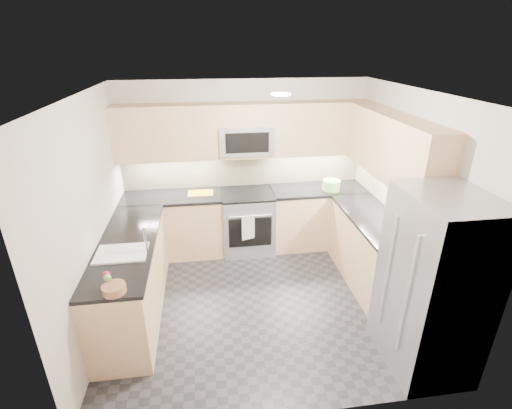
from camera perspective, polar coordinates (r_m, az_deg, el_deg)
name	(u,v)px	position (r m, az deg, el deg)	size (l,w,h in m)	color
floor	(260,299)	(4.81, 0.60, -14.36)	(3.60, 3.20, 0.00)	black
ceiling	(261,93)	(3.81, 0.77, 16.71)	(3.60, 3.20, 0.02)	beige
wall_back	(244,165)	(5.63, -1.79, 6.03)	(3.60, 0.02, 2.50)	#BCB1A3
wall_front	(293,299)	(2.80, 5.77, -14.23)	(3.60, 0.02, 2.50)	#BCB1A3
wall_left	(93,219)	(4.29, -23.85, -2.01)	(0.02, 3.20, 2.50)	#BCB1A3
wall_right	(411,200)	(4.75, 22.68, 0.64)	(0.02, 3.20, 2.50)	#BCB1A3
base_cab_back_left	(175,226)	(5.65, -12.40, -3.26)	(1.42, 0.60, 0.90)	#DCB585
base_cab_back_right	(316,217)	(5.87, 9.28, -1.93)	(1.42, 0.60, 0.90)	#DCB585
base_cab_right	(372,253)	(5.08, 17.49, -7.19)	(0.60, 1.70, 0.90)	#DCB585
base_cab_peninsula	(132,279)	(4.60, -18.54, -10.84)	(0.60, 2.00, 0.90)	#DCB585
countertop_back_left	(172,197)	(5.46, -12.83, 1.14)	(1.42, 0.63, 0.04)	black
countertop_back_right	(318,189)	(5.69, 9.59, 2.33)	(1.42, 0.63, 0.04)	black
countertop_right	(377,221)	(4.86, 18.16, -2.42)	(0.63, 1.70, 0.04)	black
countertop_peninsula	(126,244)	(4.36, -19.34, -5.73)	(0.63, 2.00, 0.04)	black
upper_cab_back	(245,130)	(5.32, -1.66, 11.37)	(3.60, 0.35, 0.75)	#DCB585
upper_cab_right	(393,147)	(4.72, 20.31, 8.28)	(0.35, 1.95, 0.75)	#DCB585
backsplash_back	(245,169)	(5.65, -1.78, 5.48)	(3.60, 0.01, 0.51)	tan
backsplash_right	(392,190)	(5.13, 20.13, 2.04)	(0.01, 2.30, 0.51)	tan
gas_range	(247,222)	(5.64, -1.32, -2.70)	(0.76, 0.65, 0.91)	#A4A7AC
range_cooktop	(247,194)	(5.45, -1.36, 1.63)	(0.76, 0.65, 0.03)	black
oven_door_glass	(250,232)	(5.35, -0.90, -4.31)	(0.62, 0.02, 0.45)	black
oven_handle	(250,216)	(5.21, -0.89, -1.80)	(0.02, 0.02, 0.60)	#B2B5BA
microwave	(246,139)	(5.32, -1.61, 9.99)	(0.76, 0.40, 0.40)	#9EA2A6
microwave_door	(247,143)	(5.12, -1.34, 9.45)	(0.60, 0.01, 0.28)	black
refrigerator	(433,285)	(3.88, 25.59, -11.09)	(0.70, 0.90, 1.80)	#93949A
fridge_handle_left	(406,296)	(3.55, 22.14, -12.92)	(0.02, 0.02, 1.20)	#B2B5BA
fridge_handle_right	(387,273)	(3.80, 19.55, -9.84)	(0.02, 0.02, 1.20)	#B2B5BA
sink_basin	(123,259)	(4.17, -19.84, -7.89)	(0.52, 0.38, 0.16)	white
faucet	(146,241)	(4.02, -16.61, -5.35)	(0.03, 0.03, 0.28)	silver
utensil_bowl	(331,185)	(5.62, 11.51, 2.95)	(0.26, 0.26, 0.15)	#76C755
cutting_board	(201,193)	(5.45, -8.52, 1.74)	(0.36, 0.25, 0.01)	orange
fruit_basket	(114,289)	(3.57, -21.01, -12.02)	(0.21, 0.21, 0.08)	#9A6647
fruit_apple	(106,275)	(3.63, -22.03, -10.00)	(0.07, 0.07, 0.07)	red
fruit_pear	(107,278)	(3.59, -21.90, -10.41)	(0.07, 0.07, 0.07)	#5FA948
dish_towel_check	(248,228)	(5.26, -1.21, -3.58)	(0.19, 0.02, 0.37)	silver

